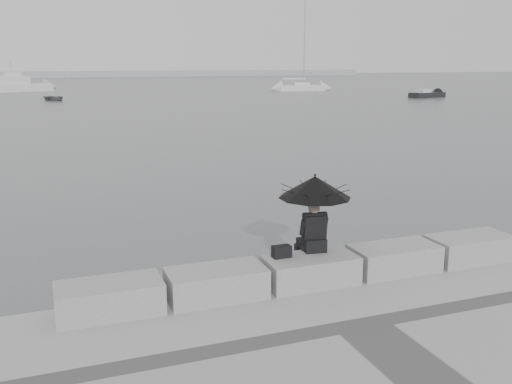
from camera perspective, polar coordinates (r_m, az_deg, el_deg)
name	(u,v)px	position (r m, az deg, el deg)	size (l,w,h in m)	color
ground	(299,301)	(10.66, 4.30, -10.79)	(360.00, 360.00, 0.00)	#4C4F52
stone_block_far_left	(110,298)	(9.13, -14.43, -10.27)	(1.60, 0.80, 0.50)	slate
stone_block_left	(216,284)	(9.42, -3.99, -9.12)	(1.60, 0.80, 0.50)	slate
stone_block_centre	(310,270)	(10.00, 5.47, -7.81)	(1.60, 0.80, 0.50)	slate
stone_block_right	(394,259)	(10.82, 13.64, -6.50)	(1.60, 0.80, 0.50)	slate
stone_block_far_right	(469,248)	(11.83, 20.51, -5.29)	(1.60, 0.80, 0.50)	slate
seated_person	(315,195)	(9.94, 5.91, -0.26)	(1.28, 1.28, 1.39)	black
bag	(282,252)	(9.82, 2.58, -5.97)	(0.32, 0.18, 0.21)	black
distant_landmass	(21,74)	(163.43, -22.41, 10.82)	(180.00, 8.00, 2.80)	gray
sailboat_right	(301,87)	(85.97, 4.51, 10.42)	(7.03, 3.47, 12.90)	#BDBDBF
motor_cruiser	(19,85)	(89.67, -22.59, 9.82)	(9.29, 4.95, 4.50)	#BDBDBF
small_motorboat	(427,95)	(72.85, 16.74, 9.30)	(5.27, 2.83, 1.10)	black
dinghy	(54,98)	(68.17, -19.52, 8.88)	(3.49, 1.48, 0.59)	gray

